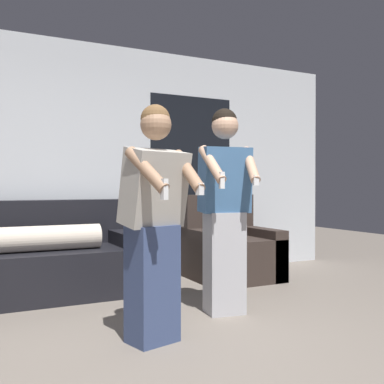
{
  "coord_description": "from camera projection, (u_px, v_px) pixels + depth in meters",
  "views": [
    {
      "loc": [
        -1.26,
        -2.31,
        1.07
      ],
      "look_at": [
        0.27,
        0.77,
        1.03
      ],
      "focal_mm": 42.0,
      "sensor_mm": 36.0,
      "label": 1
    }
  ],
  "objects": [
    {
      "name": "ground_plane",
      "position": [
        209.0,
        368.0,
        2.64
      ],
      "size": [
        14.0,
        14.0,
        0.0
      ],
      "primitive_type": "plane",
      "color": "slate"
    },
    {
      "name": "wall_back",
      "position": [
        94.0,
        162.0,
        5.12
      ],
      "size": [
        6.51,
        0.07,
        2.7
      ],
      "color": "silver",
      "rests_on": "ground_plane"
    },
    {
      "name": "couch",
      "position": [
        39.0,
        263.0,
        4.39
      ],
      "size": [
        2.05,
        0.93,
        0.93
      ],
      "color": "black",
      "rests_on": "ground_plane"
    },
    {
      "name": "armchair",
      "position": [
        230.0,
        251.0,
        5.22
      ],
      "size": [
        0.92,
        0.9,
        0.97
      ],
      "color": "#332823",
      "rests_on": "ground_plane"
    },
    {
      "name": "person_left",
      "position": [
        154.0,
        223.0,
        3.07
      ],
      "size": [
        0.5,
        0.57,
        1.63
      ],
      "color": "#384770",
      "rests_on": "ground_plane"
    },
    {
      "name": "person_right",
      "position": [
        225.0,
        208.0,
        3.78
      ],
      "size": [
        0.47,
        0.51,
        1.73
      ],
      "color": "#B2B2B7",
      "rests_on": "ground_plane"
    }
  ]
}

